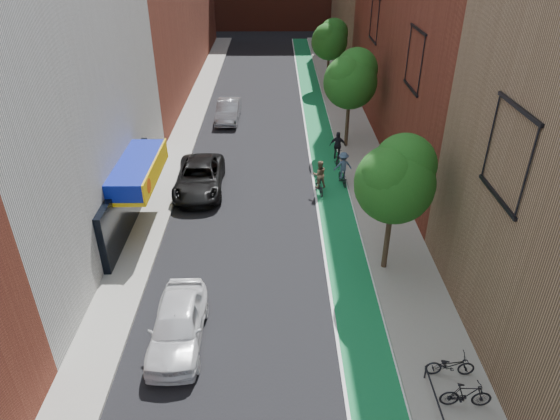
{
  "coord_description": "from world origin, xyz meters",
  "views": [
    {
      "loc": [
        0.67,
        -8.27,
        13.91
      ],
      "look_at": [
        0.89,
        12.81,
        1.5
      ],
      "focal_mm": 32.0,
      "sensor_mm": 36.0,
      "label": 1
    }
  ],
  "objects_px": {
    "cyclist_lane_near": "(319,180)",
    "parked_car_white": "(178,324)",
    "parked_car_black": "(199,178)",
    "cyclist_lane_mid": "(338,151)",
    "cyclist_lane_far": "(343,170)",
    "parked_car_silver": "(228,111)"
  },
  "relations": [
    {
      "from": "cyclist_lane_near",
      "to": "parked_car_white",
      "type": "bearing_deg",
      "value": 51.86
    },
    {
      "from": "parked_car_black",
      "to": "parked_car_white",
      "type": "bearing_deg",
      "value": -88.39
    },
    {
      "from": "cyclist_lane_mid",
      "to": "cyclist_lane_far",
      "type": "distance_m",
      "value": 2.84
    },
    {
      "from": "parked_car_white",
      "to": "cyclist_lane_far",
      "type": "bearing_deg",
      "value": 58.34
    },
    {
      "from": "parked_car_black",
      "to": "cyclist_lane_mid",
      "type": "bearing_deg",
      "value": 20.95
    },
    {
      "from": "parked_car_black",
      "to": "cyclist_lane_near",
      "type": "height_order",
      "value": "cyclist_lane_near"
    },
    {
      "from": "cyclist_lane_mid",
      "to": "cyclist_lane_far",
      "type": "xyz_separation_m",
      "value": [
        0.0,
        -2.84,
        0.05
      ]
    },
    {
      "from": "parked_car_white",
      "to": "parked_car_silver",
      "type": "relative_size",
      "value": 1.0
    },
    {
      "from": "parked_car_silver",
      "to": "cyclist_lane_far",
      "type": "distance_m",
      "value": 13.43
    },
    {
      "from": "parked_car_silver",
      "to": "cyclist_lane_near",
      "type": "relative_size",
      "value": 2.4
    },
    {
      "from": "parked_car_silver",
      "to": "cyclist_lane_mid",
      "type": "height_order",
      "value": "cyclist_lane_mid"
    },
    {
      "from": "parked_car_silver",
      "to": "cyclist_lane_mid",
      "type": "bearing_deg",
      "value": -45.43
    },
    {
      "from": "parked_car_white",
      "to": "parked_car_silver",
      "type": "distance_m",
      "value": 23.88
    },
    {
      "from": "parked_car_black",
      "to": "parked_car_silver",
      "type": "relative_size",
      "value": 1.22
    },
    {
      "from": "parked_car_silver",
      "to": "cyclist_lane_far",
      "type": "xyz_separation_m",
      "value": [
        7.7,
        -11.01,
        0.15
      ]
    },
    {
      "from": "cyclist_lane_mid",
      "to": "cyclist_lane_far",
      "type": "height_order",
      "value": "cyclist_lane_mid"
    },
    {
      "from": "parked_car_black",
      "to": "parked_car_silver",
      "type": "distance_m",
      "value": 11.76
    },
    {
      "from": "parked_car_silver",
      "to": "parked_car_white",
      "type": "bearing_deg",
      "value": -88.74
    },
    {
      "from": "parked_car_silver",
      "to": "cyclist_lane_near",
      "type": "bearing_deg",
      "value": -61.66
    },
    {
      "from": "cyclist_lane_near",
      "to": "cyclist_lane_mid",
      "type": "relative_size",
      "value": 0.92
    },
    {
      "from": "cyclist_lane_mid",
      "to": "cyclist_lane_far",
      "type": "relative_size",
      "value": 1.07
    },
    {
      "from": "parked_car_silver",
      "to": "cyclist_lane_near",
      "type": "distance_m",
      "value": 13.62
    }
  ]
}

